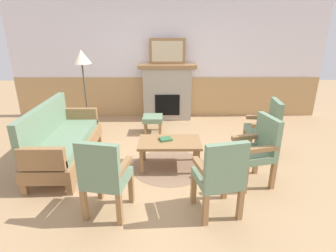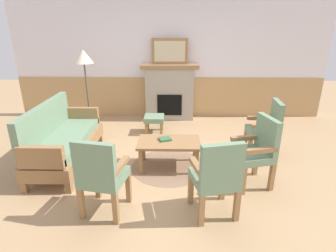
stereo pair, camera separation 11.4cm
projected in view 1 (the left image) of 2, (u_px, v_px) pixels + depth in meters
ground_plane at (168, 166)px, 4.35m from camera, size 14.00×14.00×0.00m
wall_back at (167, 61)px, 6.32m from camera, size 7.20×0.14×2.70m
fireplace at (167, 92)px, 6.32m from camera, size 1.30×0.44×1.28m
framed_picture at (167, 51)px, 6.00m from camera, size 0.80×0.04×0.56m
couch at (63, 141)px, 4.28m from camera, size 0.70×1.80×0.98m
coffee_table at (170, 144)px, 4.20m from camera, size 0.96×0.56×0.44m
round_rug at (169, 166)px, 4.33m from camera, size 1.20×1.20×0.01m
book_on_table at (166, 139)px, 4.22m from camera, size 0.22×0.21×0.03m
footstool at (153, 120)px, 5.58m from camera, size 0.40×0.40×0.36m
armchair_near_fireplace at (266, 126)px, 4.51m from camera, size 0.52×0.52×0.98m
armchair_by_window_left at (258, 148)px, 3.73m from camera, size 0.58×0.58×0.98m
armchair_front_left at (104, 174)px, 3.07m from camera, size 0.56×0.56×0.98m
armchair_front_center at (220, 175)px, 3.06m from camera, size 0.57×0.57×0.98m
floor_lamp_by_couch at (82, 62)px, 5.10m from camera, size 0.36×0.36×1.68m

